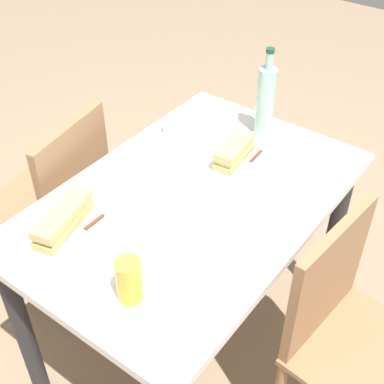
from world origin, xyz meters
The scene contains 13 objects.
ground_plane centered at (0.00, 0.00, 0.00)m, with size 8.00×8.00×0.00m, color #8C755B.
dining_table centered at (0.00, 0.00, 0.63)m, with size 1.14×0.76×0.75m.
chair_far centered at (-0.01, 0.57, 0.50)m, with size 0.44×0.44×0.87m.
chair_near centered at (0.09, -0.58, 0.50)m, with size 0.46×0.46×0.87m.
plate_near centered at (-0.23, 0.01, 0.76)m, with size 0.25×0.25×0.01m, color white.
baguette_sandwich_near centered at (-0.23, 0.01, 0.80)m, with size 0.19×0.09×0.07m.
knife_near centered at (-0.25, 0.06, 0.77)m, with size 0.18×0.02×0.01m.
plate_far centered at (0.35, -0.20, 0.76)m, with size 0.25×0.25×0.01m, color silver.
baguette_sandwich_far centered at (0.35, -0.20, 0.80)m, with size 0.24×0.13×0.07m.
knife_far centered at (0.32, -0.15, 0.77)m, with size 0.18×0.01×0.01m.
water_bottle centered at (-0.45, -0.01, 0.89)m, with size 0.06×0.06×0.33m.
beer_glass centered at (0.42, 0.11, 0.81)m, with size 0.07×0.07×0.13m, color gold.
olive_bowl centered at (-0.27, -0.28, 0.76)m, with size 0.09×0.09×0.03m, color silver.
Camera 1 is at (1.02, 0.76, 1.82)m, focal length 49.18 mm.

